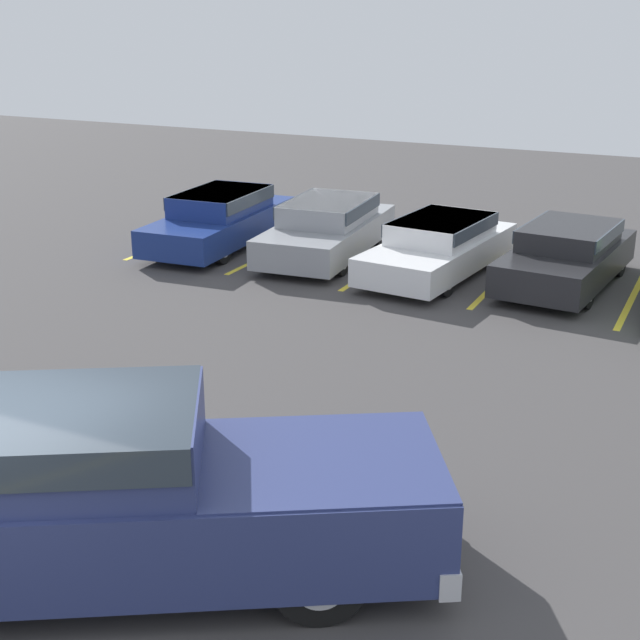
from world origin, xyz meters
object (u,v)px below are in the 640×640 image
Objects in this scene: pickup_truck at (119,494)px; parked_sedan_b at (327,227)px; parked_sedan_d at (567,253)px; parked_sedan_a at (220,217)px; parked_sedan_c at (439,244)px.

pickup_truck reaches higher than parked_sedan_b.
parked_sedan_d is at bearing 50.28° from pickup_truck.
pickup_truck is at bearing 11.09° from parked_sedan_b.
parked_sedan_a is at bearing -89.85° from parked_sedan_b.
parked_sedan_a is at bearing -82.63° from parked_sedan_d.
pickup_truck is 12.82m from parked_sedan_a.
parked_sedan_b is 0.99× the size of parked_sedan_c.
parked_sedan_b is 5.22m from parked_sedan_d.
parked_sedan_d reaches higher than parked_sedan_c.
parked_sedan_d is at bearing 88.62° from parked_sedan_a.
parked_sedan_b is at bearing -84.01° from parked_sedan_d.
parked_sedan_a is 1.08× the size of parked_sedan_d.
parked_sedan_a reaches higher than parked_sedan_b.
parked_sedan_c is at bearing 86.17° from parked_sedan_a.
parked_sedan_c is at bearing 62.75° from pickup_truck.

